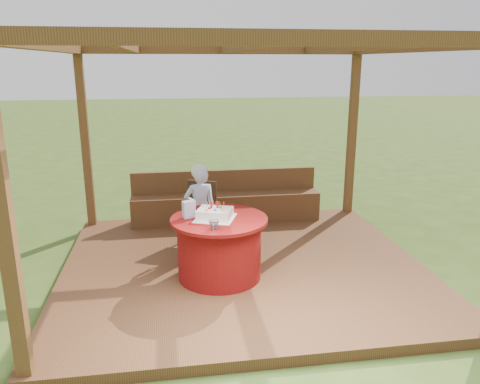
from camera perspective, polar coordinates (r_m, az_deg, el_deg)
The scene contains 10 objects.
ground at distance 6.10m, azimuth 0.36°, elevation -9.71°, with size 60.00×60.00×0.00m, color #36511B.
deck at distance 6.08m, azimuth 0.37°, elevation -9.20°, with size 4.50×4.00×0.12m, color brown.
pergola at distance 5.52m, azimuth 0.41°, elevation 13.50°, with size 4.50×4.00×2.72m.
bench at distance 7.55m, azimuth -1.71°, elevation -1.54°, with size 3.00×0.42×0.80m.
table at distance 5.57m, azimuth -2.53°, elevation -6.73°, with size 1.13×1.13×0.74m.
chair at distance 6.62m, azimuth -4.89°, elevation -2.13°, with size 0.55×0.55×0.87m.
elderly_woman at distance 6.27m, azimuth -4.89°, elevation -1.84°, with size 0.46×0.33×1.21m.
birthday_cake at distance 5.41m, azimuth -3.08°, elevation -2.64°, with size 0.56×0.56×0.19m.
gift_bag at distance 5.45m, azimuth -6.25°, elevation -2.11°, with size 0.14×0.09×0.20m, color pink.
drinking_glass at distance 5.05m, azimuth -3.21°, elevation -4.05°, with size 0.11×0.11×0.10m, color white.
Camera 1 is at (-0.88, -5.45, 2.61)m, focal length 35.00 mm.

